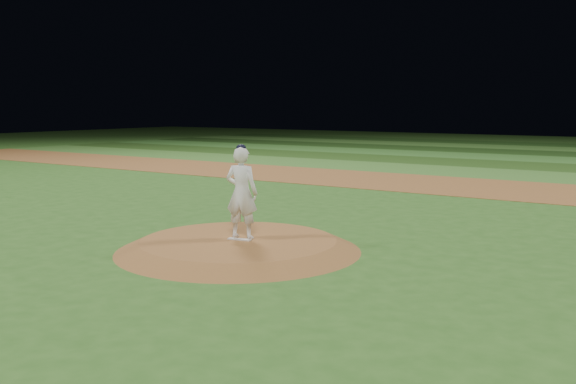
{
  "coord_description": "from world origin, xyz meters",
  "views": [
    {
      "loc": [
        8.78,
        -11.12,
        3.25
      ],
      "look_at": [
        0.0,
        2.0,
        1.1
      ],
      "focal_mm": 40.0,
      "sensor_mm": 36.0,
      "label": 1
    }
  ],
  "objects_px": {
    "pitchers_mound": "(239,245)",
    "pitching_rubber": "(239,239)",
    "rosin_bag": "(235,229)",
    "pitcher_on_mound": "(242,192)"
  },
  "relations": [
    {
      "from": "pitchers_mound",
      "to": "pitcher_on_mound",
      "type": "distance_m",
      "value": 1.18
    },
    {
      "from": "pitchers_mound",
      "to": "pitching_rubber",
      "type": "relative_size",
      "value": 10.11
    },
    {
      "from": "pitchers_mound",
      "to": "pitcher_on_mound",
      "type": "relative_size",
      "value": 2.58
    },
    {
      "from": "pitchers_mound",
      "to": "rosin_bag",
      "type": "bearing_deg",
      "value": 132.04
    },
    {
      "from": "pitchers_mound",
      "to": "rosin_bag",
      "type": "xyz_separation_m",
      "value": [
        -0.76,
        0.84,
        0.15
      ]
    },
    {
      "from": "rosin_bag",
      "to": "pitcher_on_mound",
      "type": "relative_size",
      "value": 0.05
    },
    {
      "from": "pitching_rubber",
      "to": "pitcher_on_mound",
      "type": "relative_size",
      "value": 0.26
    },
    {
      "from": "pitching_rubber",
      "to": "pitcher_on_mound",
      "type": "distance_m",
      "value": 1.05
    },
    {
      "from": "pitchers_mound",
      "to": "pitching_rubber",
      "type": "bearing_deg",
      "value": -34.05
    },
    {
      "from": "rosin_bag",
      "to": "pitcher_on_mound",
      "type": "xyz_separation_m",
      "value": [
        0.74,
        -0.69,
        1.02
      ]
    }
  ]
}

